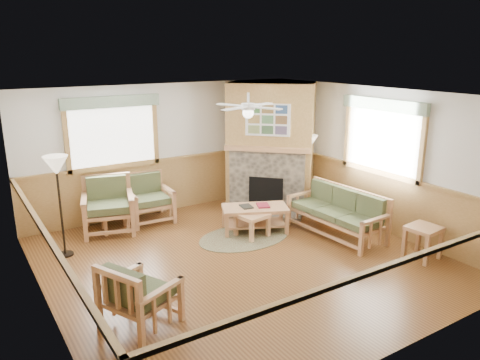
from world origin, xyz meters
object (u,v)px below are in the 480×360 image
sofa (336,213)px  armchair_back_left (108,206)px  floor_lamp_left (60,207)px  end_table_chairs (115,217)px  floor_lamp_right (307,174)px  footstool (252,225)px  coffee_table (255,219)px  end_table_sofa (422,242)px  armchair_back_right (149,199)px  armchair_left (140,294)px

sofa → armchair_back_left: (-3.51, 2.45, 0.08)m
sofa → floor_lamp_left: 4.85m
end_table_chairs → floor_lamp_right: floor_lamp_right is taller
sofa → footstool: 1.58m
sofa → coffee_table: size_ratio=1.55×
footstool → armchair_back_left: bearing=142.2°
end_table_sofa → floor_lamp_left: (-4.97, 3.32, 0.58)m
sofa → floor_lamp_right: (0.43, 1.34, 0.39)m
armchair_back_right → end_table_chairs: 0.79m
armchair_back_right → armchair_left: bearing=-110.4°
armchair_back_right → floor_lamp_right: (3.08, -1.22, 0.36)m
footstool → floor_lamp_left: size_ratio=0.30×
end_table_chairs → armchair_back_right: bearing=10.8°
end_table_chairs → coffee_table: bearing=-32.9°
armchair_left → sofa: bearing=-102.3°
end_table_chairs → footstool: 2.63m
sofa → armchair_back_left: armchair_back_left is taller
armchair_left → end_table_chairs: (0.75, 3.31, -0.16)m
armchair_left → floor_lamp_right: bearing=-88.4°
armchair_back_left → armchair_left: bearing=-84.9°
floor_lamp_left → floor_lamp_right: bearing=-5.2°
end_table_sofa → armchair_left: bearing=172.1°
sofa → armchair_back_right: size_ratio=2.00×
sofa → armchair_back_right: armchair_back_right is taller
armchair_left → floor_lamp_right: (4.59, 2.23, 0.39)m
floor_lamp_right → end_table_chairs: bearing=164.3°
armchair_left → end_table_chairs: size_ratio=1.58×
end_table_chairs → floor_lamp_right: 4.02m
floor_lamp_left → end_table_sofa: bearing=-33.7°
armchair_back_left → end_table_sofa: size_ratio=1.83×
armchair_back_left → coffee_table: 2.79m
armchair_back_left → armchair_back_right: 0.87m
coffee_table → floor_lamp_left: size_ratio=0.71×
sofa → end_table_sofa: size_ratio=3.35×
end_table_chairs → end_table_sofa: (3.89, -3.95, 0.00)m
end_table_chairs → floor_lamp_right: size_ratio=0.33×
footstool → floor_lamp_left: floor_lamp_left is taller
sofa → floor_lamp_right: 1.46m
armchair_left → floor_lamp_right: size_ratio=0.53×
end_table_sofa → armchair_back_left: bearing=135.1°
armchair_back_left → footstool: bearing=-21.8°
sofa → armchair_back_left: 4.28m
armchair_left → floor_lamp_left: 2.73m
footstool → end_table_chairs: bearing=141.4°
coffee_table → footstool: coffee_table is taller
sofa → armchair_back_right: 3.69m
end_table_chairs → floor_lamp_left: floor_lamp_left is taller
end_table_sofa → footstool: 2.96m
armchair_back_right → floor_lamp_right: size_ratio=0.57×
end_table_chairs → floor_lamp_left: 1.38m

